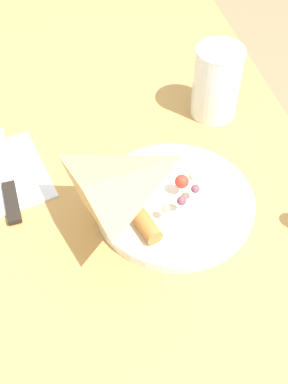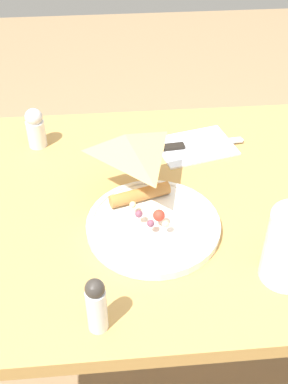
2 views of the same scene
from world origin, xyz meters
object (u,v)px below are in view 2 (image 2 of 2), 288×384
at_px(dining_table, 202,239).
at_px(salt_shaker, 35,128).
at_px(pepper_shaker, 96,305).
at_px(plate_pizza, 153,223).
at_px(butter_knife, 190,145).
at_px(napkin_folded, 195,146).

xyz_separation_m(dining_table, salt_shaker, (-0.33, 0.20, 0.16)).
relative_size(salt_shaker, pepper_shaker, 0.89).
bearing_deg(dining_table, plate_pizza, -145.44).
height_order(dining_table, butter_knife, butter_knife).
bearing_deg(plate_pizza, napkin_folded, 64.12).
bearing_deg(napkin_folded, pepper_shaker, -116.51).
relative_size(plate_pizza, napkin_folded, 1.28).
relative_size(plate_pizza, pepper_shaker, 2.35).
xyz_separation_m(plate_pizza, napkin_folded, (0.12, 0.24, -0.01)).
distance_m(dining_table, salt_shaker, 0.42).
distance_m(plate_pizza, butter_knife, 0.26).
height_order(plate_pizza, salt_shaker, salt_shaker).
bearing_deg(dining_table, pepper_shaker, -127.97).
xyz_separation_m(napkin_folded, pepper_shaker, (-0.22, -0.43, 0.05)).
height_order(butter_knife, pepper_shaker, pepper_shaker).
relative_size(plate_pizza, salt_shaker, 2.63).
height_order(plate_pizza, napkin_folded, plate_pizza).
xyz_separation_m(napkin_folded, salt_shaker, (-0.34, 0.04, 0.04)).
relative_size(dining_table, butter_knife, 5.72).
distance_m(dining_table, pepper_shaker, 0.38).
bearing_deg(dining_table, napkin_folded, 87.67).
bearing_deg(butter_knife, salt_shaker, 167.53).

